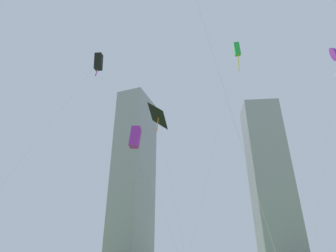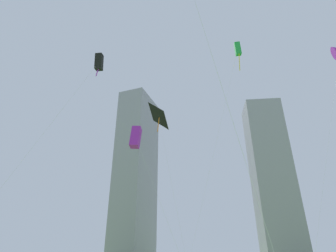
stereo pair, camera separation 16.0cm
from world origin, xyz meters
The scene contains 6 objects.
kite_flying_0 centered at (-6.96, 13.74, 13.43)m, with size 5.47×6.18×14.62m.
kite_flying_2 centered at (-5.76, 21.02, 19.70)m, with size 5.51×6.27×21.04m.
kite_flying_4 centered at (-11.77, 13.20, 23.13)m, with size 7.00×7.48×24.23m.
kite_flying_7 centered at (5.94, 21.64, 30.69)m, with size 9.73×7.15×31.88m.
distant_highrise_0 centered at (-34.64, 128.83, 45.24)m, with size 14.64×24.63×90.47m, color #939399.
distant_highrise_1 centered at (30.94, 114.72, 36.69)m, with size 16.25×15.10×73.39m, color #939399.
Camera 2 is at (-0.55, -11.75, 1.72)m, focal length 29.93 mm.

